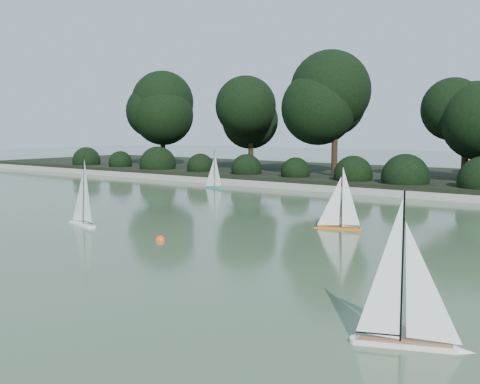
# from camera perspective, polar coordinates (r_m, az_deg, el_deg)

# --- Properties ---
(ground) EXTENTS (80.00, 80.00, 0.00)m
(ground) POSITION_cam_1_polar(r_m,az_deg,el_deg) (9.29, -6.55, -5.69)
(ground) COLOR #31462A
(ground) RESTS_ON ground
(pond_coping) EXTENTS (40.00, 0.35, 0.18)m
(pond_coping) POSITION_cam_1_polar(r_m,az_deg,el_deg) (16.90, 14.87, -0.15)
(pond_coping) COLOR gray
(pond_coping) RESTS_ON ground
(far_bank) EXTENTS (40.00, 8.00, 0.30)m
(far_bank) POSITION_cam_1_polar(r_m,az_deg,el_deg) (20.64, 19.04, 1.01)
(far_bank) COLOR black
(far_bank) RESTS_ON ground
(tree_line) EXTENTS (26.31, 3.93, 4.39)m
(tree_line) POSITION_cam_1_polar(r_m,az_deg,el_deg) (18.73, 21.45, 8.05)
(tree_line) COLOR black
(tree_line) RESTS_ON ground
(shrub_hedge) EXTENTS (29.10, 1.10, 1.10)m
(shrub_hedge) POSITION_cam_1_polar(r_m,az_deg,el_deg) (17.70, 16.00, 1.27)
(shrub_hedge) COLOR black
(shrub_hedge) RESTS_ON ground
(sailboat_white_a) EXTENTS (1.06, 0.42, 1.45)m
(sailboat_white_a) POSITION_cam_1_polar(r_m,az_deg,el_deg) (12.10, -14.89, -1.97)
(sailboat_white_a) COLOR white
(sailboat_white_a) RESTS_ON ground
(sailboat_white_b) EXTENTS (1.04, 0.53, 1.46)m
(sailboat_white_b) POSITION_cam_1_polar(r_m,az_deg,el_deg) (5.53, 16.28, -11.79)
(sailboat_white_b) COLOR silver
(sailboat_white_b) RESTS_ON ground
(sailboat_orange) EXTENTS (0.94, 0.43, 1.31)m
(sailboat_orange) POSITION_cam_1_polar(r_m,az_deg,el_deg) (11.36, 9.05, -2.48)
(sailboat_orange) COLOR orange
(sailboat_orange) RESTS_ON ground
(sailboat_teal) EXTENTS (0.91, 0.30, 1.24)m
(sailboat_teal) POSITION_cam_1_polar(r_m,az_deg,el_deg) (18.66, -2.64, 0.96)
(sailboat_teal) COLOR #158581
(sailboat_teal) RESTS_ON ground
(race_buoy) EXTENTS (0.17, 0.17, 0.17)m
(race_buoy) POSITION_cam_1_polar(r_m,az_deg,el_deg) (10.23, -7.57, -4.58)
(race_buoy) COLOR #FF490D
(race_buoy) RESTS_ON ground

